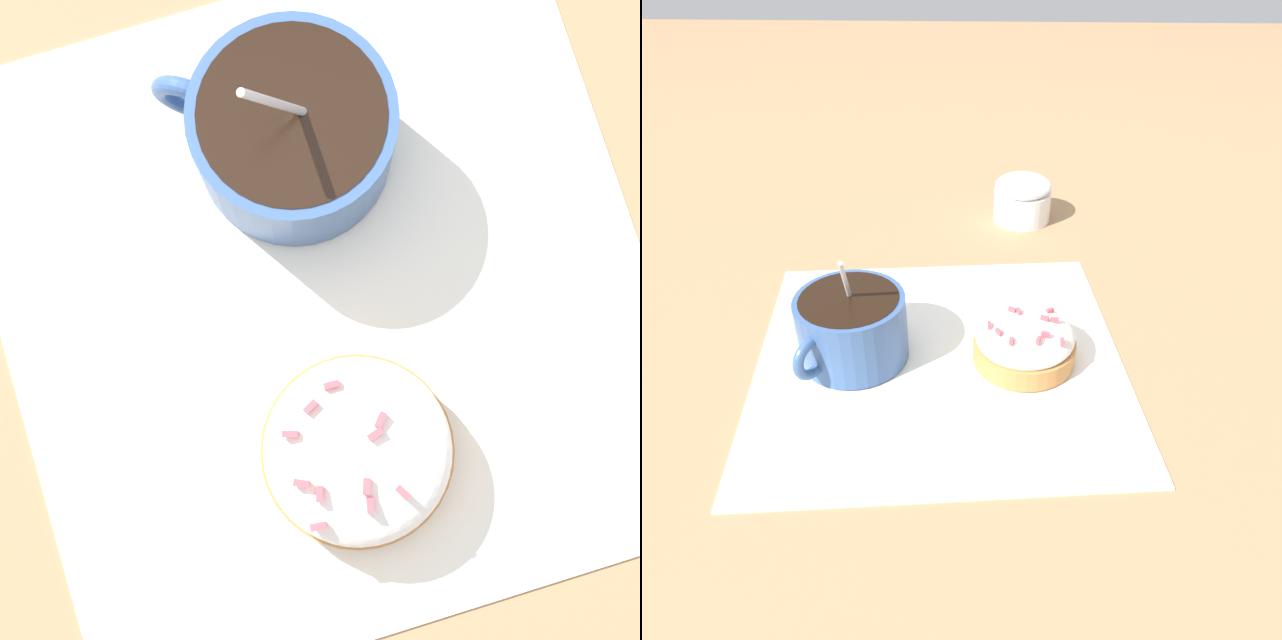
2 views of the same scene
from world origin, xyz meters
The scene contains 4 objects.
ground_plane centered at (0.00, 0.00, 0.00)m, with size 3.00×3.00×0.00m, color #93704C.
paper_napkin centered at (0.00, 0.00, 0.00)m, with size 0.35×0.34×0.00m.
coffee_cup centered at (0.08, 0.00, 0.04)m, with size 0.10×0.11×0.11m.
frosted_pastry centered at (-0.07, 0.00, 0.02)m, with size 0.09×0.09×0.05m.
Camera 1 is at (-0.07, 0.02, 0.52)m, focal length 60.00 mm.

